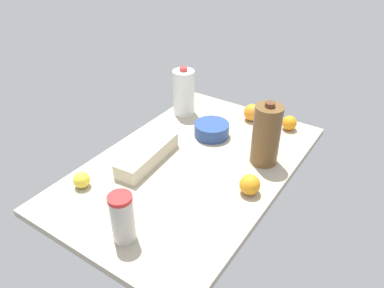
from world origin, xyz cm
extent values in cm
cube|color=#ABA18B|center=(0.00, 0.00, 1.50)|extent=(120.00, 76.00, 3.00)
cylinder|color=#294788|center=(-24.20, -4.96, 6.20)|extent=(16.39, 16.39, 6.41)
cylinder|color=white|center=(-35.66, -28.98, 14.74)|extent=(11.07, 11.07, 23.47)
cylinder|color=red|center=(-35.66, -28.98, 27.37)|extent=(3.87, 3.87, 1.80)
cylinder|color=brown|center=(-18.60, 24.37, 16.15)|extent=(11.53, 11.53, 26.31)
cylinder|color=#59331E|center=(-18.60, 24.37, 30.21)|extent=(4.03, 4.03, 1.80)
cube|color=beige|center=(9.38, -16.47, 6.41)|extent=(34.47, 12.95, 6.82)
cylinder|color=beige|center=(47.29, 4.86, 11.37)|extent=(7.67, 7.67, 16.74)
cylinder|color=red|center=(47.29, 4.86, 20.44)|extent=(7.90, 7.90, 1.40)
sphere|color=orange|center=(-48.64, 4.16, 7.30)|extent=(8.60, 8.60, 8.60)
sphere|color=orange|center=(-50.19, 23.38, 6.55)|extent=(7.11, 7.11, 7.11)
sphere|color=orange|center=(3.58, 28.75, 6.98)|extent=(7.96, 7.96, 7.96)
sphere|color=yellow|center=(36.53, -27.18, 6.23)|extent=(6.46, 6.46, 6.46)
camera|label=1|loc=(107.34, 71.83, 97.11)|focal=35.00mm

